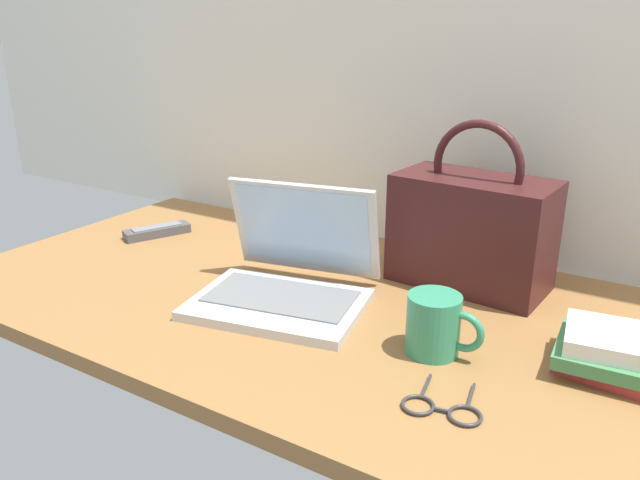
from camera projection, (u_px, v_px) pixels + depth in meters
desk at (340, 311)px, 1.14m from camera, size 1.60×0.76×0.03m
laptop at (287, 277)px, 1.15m from camera, size 0.35×0.33×0.21m
coffee_mug at (435, 324)px, 0.96m from camera, size 0.13×0.09×0.10m
remote_control_near at (157, 231)px, 1.51m from camera, size 0.11×0.16×0.02m
eyeglasses at (442, 409)px, 0.82m from camera, size 0.12×0.12×0.01m
handbag at (472, 229)px, 1.19m from camera, size 0.31×0.19×0.33m
book_stack at (625, 355)px, 0.90m from camera, size 0.20×0.15×0.07m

